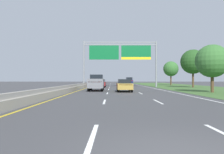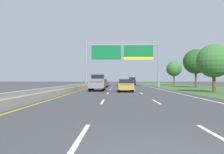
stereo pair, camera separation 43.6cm
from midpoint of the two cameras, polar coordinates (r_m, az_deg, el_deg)
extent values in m
plane|color=#3D3D3F|center=(39.29, 2.82, -2.89)|extent=(220.00, 220.00, 0.00)
cube|color=white|center=(5.99, -6.16, -15.49)|extent=(0.14, 3.00, 0.01)
cube|color=white|center=(14.84, -1.68, -6.58)|extent=(0.14, 3.00, 0.01)
cube|color=white|center=(23.81, -0.59, -4.34)|extent=(0.14, 3.00, 0.01)
cube|color=white|center=(32.79, -0.10, -3.33)|extent=(0.14, 3.00, 0.01)
cube|color=white|center=(41.78, 0.18, -2.75)|extent=(0.14, 3.00, 0.01)
cube|color=white|center=(50.77, 0.36, -2.37)|extent=(0.14, 3.00, 0.01)
cube|color=white|center=(59.77, 0.48, -2.11)|extent=(0.14, 3.00, 0.01)
cube|color=white|center=(68.77, 0.58, -1.92)|extent=(0.14, 3.00, 0.01)
cube|color=white|center=(77.76, 0.65, -1.77)|extent=(0.14, 3.00, 0.01)
cube|color=white|center=(86.76, 0.71, -1.66)|extent=(0.14, 3.00, 0.01)
cube|color=white|center=(6.64, 28.52, -13.93)|extent=(0.14, 3.00, 0.01)
cube|color=white|center=(15.12, 12.56, -6.46)|extent=(0.14, 3.00, 0.01)
cube|color=white|center=(23.98, 8.31, -4.31)|extent=(0.14, 3.00, 0.01)
cube|color=white|center=(32.92, 6.36, -3.31)|extent=(0.14, 3.00, 0.01)
cube|color=white|center=(41.88, 5.25, -2.74)|extent=(0.14, 3.00, 0.01)
cube|color=white|center=(50.86, 4.53, -2.37)|extent=(0.14, 3.00, 0.01)
cube|color=white|center=(59.84, 4.03, -2.11)|extent=(0.14, 3.00, 0.01)
cube|color=white|center=(68.83, 3.66, -1.92)|extent=(0.14, 3.00, 0.01)
cube|color=white|center=(77.82, 3.38, -1.77)|extent=(0.14, 3.00, 0.01)
cube|color=white|center=(86.81, 3.15, -1.65)|extent=(0.14, 3.00, 0.01)
cube|color=white|center=(39.90, 11.33, -2.84)|extent=(0.16, 106.00, 0.01)
cube|color=gold|center=(39.57, -5.77, -2.86)|extent=(0.16, 106.00, 0.01)
cube|color=#3D602D|center=(42.06, 22.20, -2.68)|extent=(14.00, 110.00, 0.02)
cube|color=#A8A399|center=(39.65, -6.77, -2.47)|extent=(0.60, 110.00, 0.55)
cube|color=#A8A399|center=(39.64, -6.77, -1.85)|extent=(0.25, 110.00, 0.30)
cylinder|color=gray|center=(43.85, -6.61, 3.44)|extent=(0.36, 0.36, 9.32)
cylinder|color=gray|center=(44.32, 12.61, 3.41)|extent=(0.36, 0.36, 9.32)
cube|color=gray|center=(44.01, 3.05, 9.24)|extent=(14.70, 0.24, 0.20)
cube|color=gray|center=(43.93, 3.05, 8.66)|extent=(14.70, 0.24, 0.20)
cube|color=#0C602D|center=(43.53, -1.25, 6.55)|extent=(6.00, 0.12, 2.85)
cube|color=#0C602D|center=(43.77, 7.35, 6.84)|extent=(6.00, 0.12, 2.35)
cube|color=yellow|center=(43.61, 7.35, 4.99)|extent=(6.00, 0.12, 0.50)
cube|color=slate|center=(29.14, -3.45, -1.86)|extent=(2.06, 5.42, 1.00)
cube|color=black|center=(29.99, -3.34, -0.12)|extent=(1.74, 1.92, 0.78)
cube|color=#B21414|center=(26.49, -3.85, -1.33)|extent=(1.68, 0.10, 0.12)
cube|color=slate|center=(27.41, -3.70, -0.68)|extent=(2.02, 1.97, 0.20)
cylinder|color=black|center=(31.06, -4.78, -2.71)|extent=(0.31, 0.84, 0.84)
cylinder|color=black|center=(30.95, -1.64, -2.72)|extent=(0.31, 0.84, 0.84)
cylinder|color=black|center=(27.40, -5.49, -2.98)|extent=(0.31, 0.84, 0.84)
cylinder|color=black|center=(27.28, -1.94, -2.99)|extent=(0.31, 0.84, 0.84)
cube|color=#A38438|center=(26.85, 4.03, -2.45)|extent=(1.87, 4.42, 0.72)
cube|color=black|center=(26.79, 4.03, -1.13)|extent=(1.59, 2.32, 0.52)
cube|color=#B21414|center=(24.69, 4.33, -2.11)|extent=(1.53, 0.10, 0.12)
cylinder|color=black|center=(28.32, 2.23, -3.09)|extent=(0.23, 0.66, 0.66)
cylinder|color=black|center=(28.41, 5.46, -3.08)|extent=(0.23, 0.66, 0.66)
cylinder|color=black|center=(25.33, 2.42, -3.38)|extent=(0.23, 0.66, 0.66)
cylinder|color=black|center=(25.43, 6.03, -3.37)|extent=(0.23, 0.66, 0.66)
cube|color=maroon|center=(41.06, -2.14, -1.83)|extent=(1.95, 4.45, 0.72)
cube|color=black|center=(41.00, -2.15, -0.96)|extent=(1.63, 2.34, 0.52)
cube|color=#B21414|center=(38.91, -2.42, -1.57)|extent=(1.53, 0.12, 0.12)
cylinder|color=black|center=(42.63, -3.04, -2.27)|extent=(0.24, 0.67, 0.66)
cylinder|color=black|center=(42.50, -0.89, -2.27)|extent=(0.24, 0.67, 0.66)
cylinder|color=black|center=(39.66, -3.49, -2.39)|extent=(0.24, 0.67, 0.66)
cylinder|color=black|center=(39.52, -1.18, -2.40)|extent=(0.24, 0.67, 0.66)
cube|color=#161E47|center=(60.04, 5.55, -1.24)|extent=(1.96, 4.72, 1.05)
cube|color=black|center=(59.88, 5.56, -0.42)|extent=(1.67, 3.02, 0.68)
cube|color=#B21414|center=(57.73, 5.70, -0.96)|extent=(1.60, 0.10, 0.12)
cylinder|color=black|center=(61.59, 4.70, -1.72)|extent=(0.27, 0.76, 0.76)
cylinder|color=black|center=(61.70, 6.22, -1.71)|extent=(0.27, 0.76, 0.76)
cylinder|color=black|center=(58.40, 4.85, -1.78)|extent=(0.27, 0.76, 0.76)
cylinder|color=black|center=(58.51, 6.46, -1.77)|extent=(0.27, 0.76, 0.76)
cylinder|color=#4C3823|center=(27.48, 25.97, -1.55)|extent=(0.36, 0.36, 2.15)
sphere|color=#33662D|center=(27.56, 25.94, 3.90)|extent=(3.86, 3.86, 3.86)
cylinder|color=#4C3823|center=(43.08, 21.73, -0.62)|extent=(0.36, 0.36, 3.04)
sphere|color=#234C1E|center=(43.21, 21.71, 3.85)|extent=(4.62, 4.62, 4.62)
cylinder|color=#4C3823|center=(58.57, 16.43, -0.77)|extent=(0.36, 0.36, 2.77)
sphere|color=#33662D|center=(58.64, 16.42, 2.13)|extent=(3.96, 3.96, 3.96)
camera|label=1|loc=(0.22, -89.54, -0.01)|focal=34.27mm
camera|label=2|loc=(0.22, 90.46, 0.01)|focal=34.27mm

